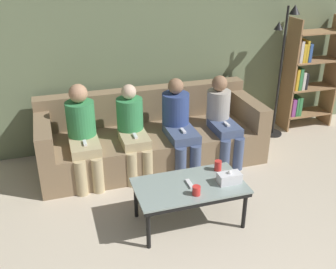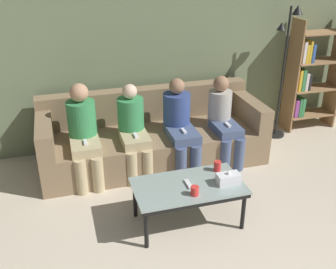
% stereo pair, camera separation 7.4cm
% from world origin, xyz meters
% --- Properties ---
extents(wall_back, '(12.00, 0.06, 2.60)m').
position_xyz_m(wall_back, '(0.00, 3.93, 1.30)').
color(wall_back, '#707F5B').
rests_on(wall_back, ground_plane).
extents(couch, '(2.71, 0.99, 0.84)m').
position_xyz_m(couch, '(0.00, 3.37, 0.30)').
color(couch, '#897051').
rests_on(couch, ground_plane).
extents(coffee_table, '(1.04, 0.58, 0.43)m').
position_xyz_m(coffee_table, '(0.01, 2.03, 0.39)').
color(coffee_table, '#8C9E99').
rests_on(coffee_table, ground_plane).
extents(cup_near_left, '(0.07, 0.07, 0.10)m').
position_xyz_m(cup_near_left, '(0.38, 2.20, 0.48)').
color(cup_near_left, red).
rests_on(cup_near_left, coffee_table).
extents(cup_near_right, '(0.07, 0.07, 0.09)m').
position_xyz_m(cup_near_right, '(0.01, 1.86, 0.47)').
color(cup_near_right, red).
rests_on(cup_near_right, coffee_table).
extents(tissue_box, '(0.22, 0.12, 0.13)m').
position_xyz_m(tissue_box, '(0.38, 1.95, 0.48)').
color(tissue_box, white).
rests_on(tissue_box, coffee_table).
extents(game_remote, '(0.04, 0.15, 0.02)m').
position_xyz_m(game_remote, '(0.01, 2.03, 0.44)').
color(game_remote, white).
rests_on(game_remote, coffee_table).
extents(bookshelf, '(0.75, 0.32, 1.60)m').
position_xyz_m(bookshelf, '(2.39, 3.70, 0.79)').
color(bookshelf, '#9E754C').
rests_on(bookshelf, ground_plane).
extents(standing_lamp, '(0.31, 0.26, 1.80)m').
position_xyz_m(standing_lamp, '(1.89, 3.56, 1.11)').
color(standing_lamp, black).
rests_on(standing_lamp, ground_plane).
extents(seated_person_left_end, '(0.32, 0.65, 1.12)m').
position_xyz_m(seated_person_left_end, '(-0.84, 3.16, 0.59)').
color(seated_person_left_end, tan).
rests_on(seated_person_left_end, ground_plane).
extents(seated_person_mid_left, '(0.31, 0.63, 1.06)m').
position_xyz_m(seated_person_mid_left, '(-0.28, 3.15, 0.56)').
color(seated_person_mid_left, tan).
rests_on(seated_person_mid_left, ground_plane).
extents(seated_person_mid_right, '(0.33, 0.70, 1.08)m').
position_xyz_m(seated_person_mid_right, '(0.28, 3.14, 0.57)').
color(seated_person_mid_right, '#47567A').
rests_on(seated_person_mid_right, ground_plane).
extents(seated_person_right_end, '(0.31, 0.65, 1.06)m').
position_xyz_m(seated_person_right_end, '(0.84, 3.13, 0.56)').
color(seated_person_right_end, '#47567A').
rests_on(seated_person_right_end, ground_plane).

